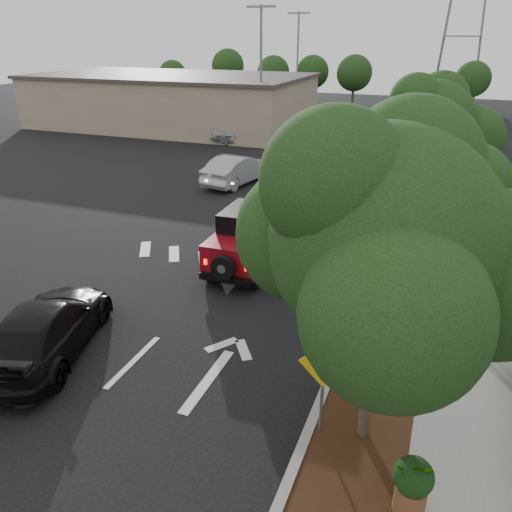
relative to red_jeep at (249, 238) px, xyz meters
The scene contains 19 objects.
ground 6.13m from the red_jeep, 95.74° to the right, with size 120.00×120.00×0.00m, color black.
curb 7.26m from the red_jeep, 56.26° to the left, with size 0.20×70.00×0.15m, color #9E9B93.
planting_strip 7.85m from the red_jeep, 50.14° to the left, with size 1.80×70.00×0.12m, color black.
sidewalk 9.18m from the red_jeep, 40.94° to the left, with size 2.00×70.00×0.12m, color gray.
hedge 10.25m from the red_jeep, 35.80° to the left, with size 0.80×70.00×0.80m, color black.
commercial_building 29.19m from the red_jeep, 124.70° to the left, with size 22.00×12.00×4.00m, color gray.
transmission_tower 42.34m from the red_jeep, 82.68° to the left, with size 7.00×4.00×28.00m, color slate, non-canonical shape.
street_tree_near 8.28m from the red_jeep, 52.54° to the right, with size 3.80×3.80×5.92m, color black, non-canonical shape.
street_tree_mid 5.12m from the red_jeep, ahead, with size 3.20×3.20×5.32m, color black, non-canonical shape.
street_tree_far 8.65m from the red_jeep, 54.42° to the left, with size 3.40×3.40×5.62m, color black, non-canonical shape.
light_pole_a 21.23m from the red_jeep, 109.57° to the left, with size 2.00×0.22×9.00m, color slate, non-canonical shape.
light_pole_b 33.01m from the red_jeep, 104.22° to the left, with size 2.00×0.22×9.00m, color slate, non-canonical shape.
red_jeep is the anchor object (origin of this frame).
silver_suv_ahead 3.89m from the red_jeep, 50.62° to the left, with size 2.43×5.28×1.47m, color #A7A9AF.
black_suv_oncoming 7.00m from the red_jeep, 113.09° to the right, with size 1.94×4.78×1.39m, color black.
silver_sedan_oncoming 10.29m from the red_jeep, 115.35° to the left, with size 1.59×4.55×1.50m, color #A3A5AA.
parked_suv 20.46m from the red_jeep, 112.84° to the left, with size 1.88×4.67×1.59m, color #A2A6AA.
speed_hump_sign 7.96m from the red_jeep, 58.14° to the right, with size 0.96×0.08×2.05m.
terracotta_planter 9.97m from the red_jeep, 53.04° to the right, with size 0.65×0.65×1.13m.
Camera 1 is at (6.35, -8.21, 7.24)m, focal length 35.00 mm.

